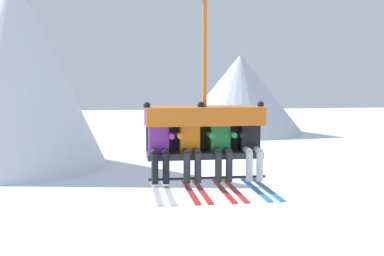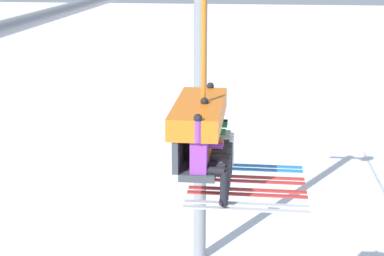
{
  "view_description": "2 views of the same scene",
  "coord_description": "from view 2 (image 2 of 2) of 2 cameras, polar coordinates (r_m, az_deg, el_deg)",
  "views": [
    {
      "loc": [
        -1.18,
        -8.6,
        7.2
      ],
      "look_at": [
        -0.03,
        -0.77,
        6.37
      ],
      "focal_mm": 45.0,
      "sensor_mm": 36.0,
      "label": 1
    },
    {
      "loc": [
        -7.9,
        -1.55,
        8.75
      ],
      "look_at": [
        0.29,
        -0.62,
        6.3
      ],
      "focal_mm": 55.0,
      "sensor_mm": 36.0,
      "label": 2
    }
  ],
  "objects": [
    {
      "name": "skier_orange",
      "position": [
        8.26,
        1.9,
        -1.75
      ],
      "size": [
        0.48,
        1.7,
        1.34
      ],
      "color": "orange"
    },
    {
      "name": "lift_tower_far",
      "position": [
        16.31,
        0.86,
        1.73
      ],
      "size": [
        0.36,
        1.88,
        8.82
      ],
      "color": "slate",
      "rests_on": "ground_plane"
    },
    {
      "name": "chairlift_chair",
      "position": [
        8.43,
        0.61,
        0.71
      ],
      "size": [
        1.94,
        0.74,
        3.03
      ],
      "color": "#33383D"
    },
    {
      "name": "skier_green",
      "position": [
        8.74,
        2.21,
        -0.84
      ],
      "size": [
        0.46,
        1.7,
        1.23
      ],
      "color": "#23843D"
    },
    {
      "name": "skier_black",
      "position": [
        9.23,
        2.42,
        0.22
      ],
      "size": [
        0.48,
        1.7,
        1.34
      ],
      "color": "black"
    },
    {
      "name": "skier_purple",
      "position": [
        7.77,
        1.59,
        -2.94
      ],
      "size": [
        0.48,
        1.7,
        1.34
      ],
      "color": "purple"
    }
  ]
}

